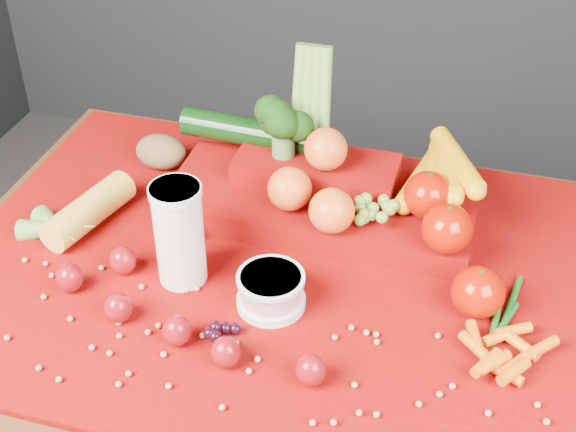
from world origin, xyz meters
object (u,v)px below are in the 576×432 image
(produce_mound, at_px, (337,188))
(milk_glass, at_px, (179,231))
(table, at_px, (285,316))
(yogurt_bowl, at_px, (271,289))

(produce_mound, bearing_deg, milk_glass, -131.54)
(table, relative_size, yogurt_bowl, 10.60)
(milk_glass, relative_size, yogurt_bowl, 1.64)
(table, distance_m, yogurt_bowl, 0.16)
(milk_glass, bearing_deg, yogurt_bowl, -8.70)
(table, distance_m, milk_glass, 0.25)
(milk_glass, distance_m, produce_mound, 0.29)
(produce_mound, bearing_deg, table, -107.22)
(milk_glass, distance_m, yogurt_bowl, 0.16)
(table, relative_size, milk_glass, 6.46)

